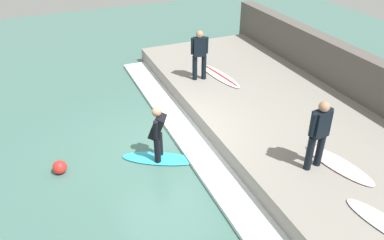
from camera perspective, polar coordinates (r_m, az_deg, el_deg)
name	(u,v)px	position (r m, az deg, el deg)	size (l,w,h in m)	color
ground_plane	(165,150)	(9.57, -4.20, -4.51)	(28.00, 28.00, 0.00)	#426B60
concrete_ledge	(277,114)	(10.77, 12.76, 0.82)	(4.40, 11.58, 0.51)	gray
back_wall	(349,79)	(11.99, 22.84, 5.72)	(0.50, 12.15, 1.77)	#544F49
wave_foam_crest	(192,141)	(9.76, -0.06, -3.26)	(0.80, 11.00, 0.10)	silver
surfboard_riding	(159,158)	(9.24, -5.02, -5.84)	(1.86, 1.37, 0.06)	#2DADD1
surfer_riding	(158,131)	(8.77, -5.26, -1.66)	(0.55, 0.57, 1.40)	black
surfer_waiting_near	(200,53)	(11.62, 1.15, 10.23)	(0.53, 0.34, 1.57)	black
surfboard_waiting_near	(220,76)	(12.15, 4.26, 6.77)	(0.73, 2.12, 0.07)	white
surfer_waiting_far	(319,132)	(8.08, 18.78, -1.71)	(0.54, 0.27, 1.60)	black
surfboard_waiting_far	(338,164)	(8.79, 21.42, -6.28)	(0.85, 1.80, 0.06)	beige
marker_buoy	(60,167)	(9.24, -19.50, -6.78)	(0.32, 0.32, 0.32)	red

